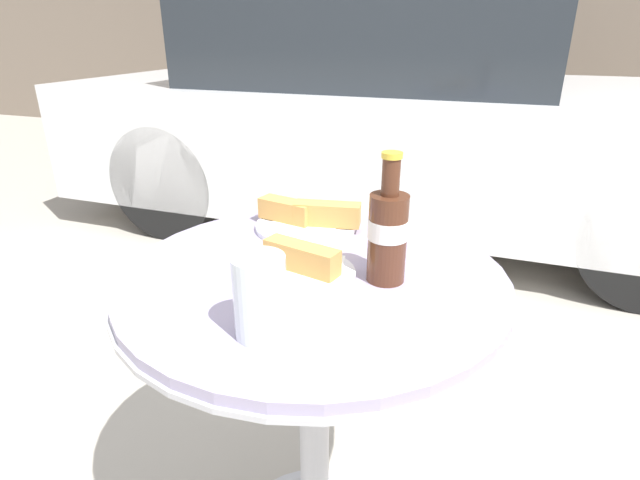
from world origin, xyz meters
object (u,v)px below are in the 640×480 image
at_px(lunch_plate_far, 307,219).
at_px(parked_car, 401,117).
at_px(bistro_table, 314,349).
at_px(cola_bottle_left, 388,232).
at_px(lunch_plate_near, 301,268).
at_px(drinking_glass, 261,300).

distance_m(lunch_plate_far, parked_car, 2.20).
xyz_separation_m(bistro_table, cola_bottle_left, (0.14, 0.01, 0.27)).
xyz_separation_m(bistro_table, lunch_plate_near, (-0.01, -0.03, 0.20)).
bearing_deg(lunch_plate_near, cola_bottle_left, 15.50).
xyz_separation_m(drinking_glass, lunch_plate_near, (-0.02, 0.20, -0.04)).
xyz_separation_m(bistro_table, parked_car, (-0.30, 2.39, 0.08)).
bearing_deg(parked_car, cola_bottle_left, -79.53).
xyz_separation_m(cola_bottle_left, parked_car, (-0.44, 2.38, -0.19)).
bearing_deg(lunch_plate_near, drinking_glass, -85.48).
bearing_deg(drinking_glass, bistro_table, 90.46).
xyz_separation_m(cola_bottle_left, lunch_plate_near, (-0.15, -0.04, -0.08)).
height_order(cola_bottle_left, parked_car, parked_car).
bearing_deg(cola_bottle_left, bistro_table, -174.25).
height_order(lunch_plate_near, lunch_plate_far, lunch_plate_far).
relative_size(cola_bottle_left, drinking_glass, 1.84).
bearing_deg(drinking_glass, parked_car, 96.67).
relative_size(cola_bottle_left, parked_car, 0.06).
relative_size(bistro_table, drinking_glass, 5.91).
distance_m(cola_bottle_left, lunch_plate_far, 0.30).
bearing_deg(cola_bottle_left, lunch_plate_far, 140.17).
bearing_deg(parked_car, bistro_table, -82.76).
height_order(bistro_table, parked_car, parked_car).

